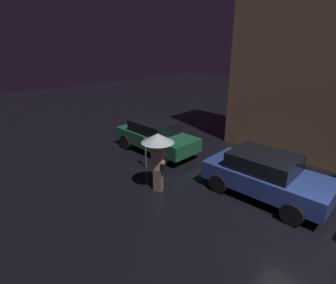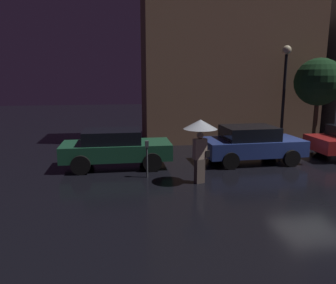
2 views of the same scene
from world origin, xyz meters
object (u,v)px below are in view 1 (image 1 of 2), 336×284
object	(u,v)px
parked_car_green	(156,136)
pedestrian_with_umbrella	(158,146)
parked_car_blue	(266,175)
parking_meter	(146,150)

from	to	relation	value
parked_car_green	pedestrian_with_umbrella	bearing A→B (deg)	-40.89
parked_car_blue	parking_meter	distance (m)	4.58
parked_car_green	pedestrian_with_umbrella	size ratio (longest dim) A/B	1.97
parked_car_green	parking_meter	world-z (taller)	parked_car_green
parked_car_green	parked_car_blue	xyz separation A→B (m)	(5.40, -0.09, -0.00)
parked_car_blue	pedestrian_with_umbrella	size ratio (longest dim) A/B	1.91
pedestrian_with_umbrella	parking_meter	bearing A→B (deg)	135.26
parked_car_blue	parking_meter	bearing A→B (deg)	-163.06
parked_car_green	parking_meter	size ratio (longest dim) A/B	3.20
pedestrian_with_umbrella	parking_meter	size ratio (longest dim) A/B	1.62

